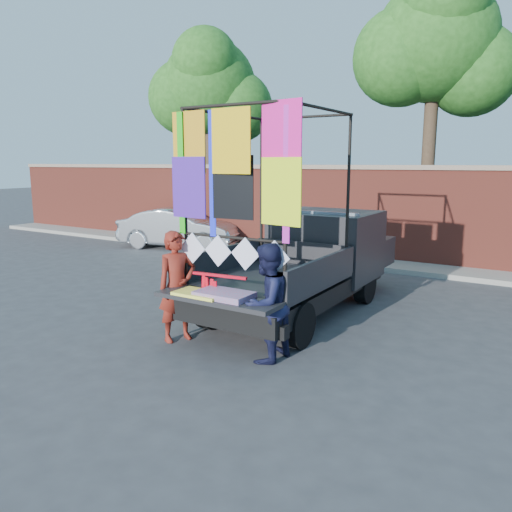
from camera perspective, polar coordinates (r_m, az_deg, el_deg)
The scene contains 10 objects.
ground at distance 8.05m, azimuth -3.14°, elevation -8.79°, with size 90.00×90.00×0.00m, color #38383A.
brick_wall at distance 13.97m, azimuth 13.58°, elevation 4.81°, with size 30.00×0.45×2.61m.
curb at distance 13.50m, azimuth 12.40°, elevation -0.77°, with size 30.00×1.20×0.12m, color gray.
tree_left at distance 18.13m, azimuth -5.46°, elevation 18.34°, with size 4.20×3.30×7.05m.
tree_mid at distance 15.01m, azimuth 19.80°, elevation 21.67°, with size 4.20×3.30×7.73m.
pickup_truck at distance 9.48m, azimuth 6.63°, elevation -0.40°, with size 2.19×5.50×3.46m.
sedan at distance 15.99m, azimuth -8.79°, elevation 3.15°, with size 1.31×3.77×1.24m, color #B6B9BD.
woman at distance 7.61m, azimuth -8.98°, elevation -3.45°, with size 0.61×0.40×1.68m, color maroon.
man at distance 6.75m, azimuth 1.23°, elevation -5.39°, with size 0.79×0.62×1.63m, color #161838.
streamer_bundle at distance 7.17m, azimuth -4.87°, elevation -3.54°, with size 0.87×0.14×0.60m.
Camera 1 is at (4.38, -6.20, 2.68)m, focal length 35.00 mm.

